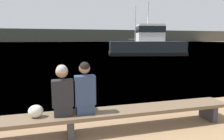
% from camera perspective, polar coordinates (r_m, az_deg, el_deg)
% --- Properties ---
extents(water_surface, '(240.00, 240.00, 0.00)m').
position_cam_1_polar(water_surface, '(125.14, -14.99, 7.63)').
color(water_surface, '#5684A3').
rests_on(water_surface, ground).
extents(far_shoreline, '(600.00, 12.00, 9.19)m').
position_cam_1_polar(far_shoreline, '(158.07, -15.11, 9.47)').
color(far_shoreline, '#4C4C42').
rests_on(far_shoreline, ground).
extents(bench_main, '(6.94, 0.56, 0.44)m').
position_cam_1_polar(bench_main, '(4.02, -11.89, -13.34)').
color(bench_main, brown).
rests_on(bench_main, ground).
extents(person_left, '(0.39, 0.42, 0.97)m').
position_cam_1_polar(person_left, '(3.86, -13.93, -6.33)').
color(person_left, black).
rests_on(person_left, bench_main).
extents(person_right, '(0.39, 0.41, 1.01)m').
position_cam_1_polar(person_right, '(3.89, -7.77, -6.00)').
color(person_right, navy).
rests_on(person_right, bench_main).
extents(shopping_bag, '(0.27, 0.20, 0.24)m').
position_cam_1_polar(shopping_bag, '(3.99, -20.95, -10.94)').
color(shopping_bag, beige).
rests_on(shopping_bag, bench_main).
extents(tugboat_red, '(9.42, 5.33, 6.17)m').
position_cam_1_polar(tugboat_red, '(24.34, 9.96, 6.94)').
color(tugboat_red, black).
rests_on(tugboat_red, water_surface).
extents(moored_sailboat, '(6.83, 4.71, 7.46)m').
position_cam_1_polar(moored_sailboat, '(35.24, 6.94, 6.50)').
color(moored_sailboat, '#1E2847').
rests_on(moored_sailboat, water_surface).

